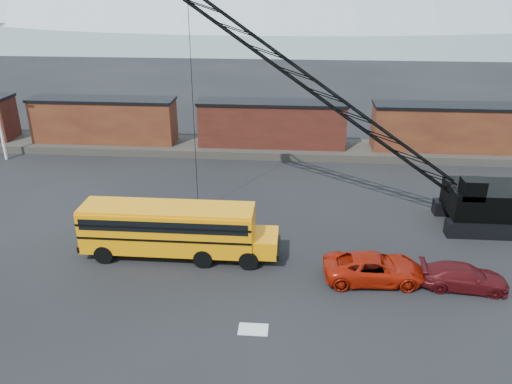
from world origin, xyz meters
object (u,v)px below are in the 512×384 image
Objects in this scene: red_pickup at (374,268)px; crawler_crane at (350,111)px; school_bus at (174,229)px; maroon_suv at (464,277)px.

crawler_crane is (-1.11, 7.62, 6.73)m from red_pickup.
crawler_crane is (10.25, 5.91, 5.70)m from school_bus.
red_pickup is at bearing -8.58° from school_bus.
red_pickup is 1.20× the size of maroon_suv.
red_pickup is 0.24× the size of crawler_crane.
maroon_suv is at bearing -97.55° from red_pickup.
crawler_crane is at bearing 4.93° from red_pickup.
maroon_suv is (16.02, -2.05, -1.13)m from school_bus.
school_bus is 2.13× the size of red_pickup.
crawler_crane reaches higher than school_bus.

